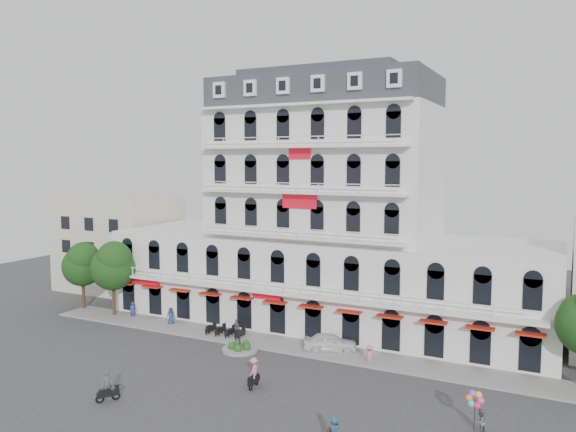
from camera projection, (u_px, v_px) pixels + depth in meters
The scene contains 16 objects.
ground at pixel (233, 380), 42.86m from camera, with size 120.00×120.00×0.00m, color #38383A.
sidewalk at pixel (286, 345), 50.87m from camera, with size 53.00×4.00×0.16m, color gray.
main_building at pixel (325, 226), 57.91m from camera, with size 45.00×15.00×25.80m.
flank_building_west at pixel (119, 243), 73.40m from camera, with size 14.00×10.00×12.00m, color beige.
traffic_island at pixel (240, 348), 49.51m from camera, with size 3.20×3.20×1.60m.
parked_scooter_row at pixel (225, 337), 53.51m from camera, with size 4.40×1.80×1.10m, color black, non-canonical shape.
tree_west_outer at pixel (83, 263), 62.74m from camera, with size 4.50×4.48×7.76m.
tree_west_inner at pixel (113, 264), 60.04m from camera, with size 4.76×4.76×8.25m.
parked_car at pixel (330, 342), 49.40m from camera, with size 1.89×4.69×1.60m, color white.
rider_west at pixel (108, 388), 39.03m from camera, with size 1.13×1.47×2.17m.
rider_center at pixel (254, 372), 41.38m from camera, with size 0.78×1.70×2.29m.
pedestrian_left at pixel (171, 316), 57.16m from camera, with size 0.90×0.59×1.85m, color navy.
pedestrian_mid at pixel (237, 328), 53.45m from camera, with size 1.01×0.42×1.73m, color slate.
pedestrian_right at pixel (369, 355), 45.94m from camera, with size 1.09×0.63×1.69m, color pink.
pedestrian_far at pixel (133, 311), 59.40m from camera, with size 0.67×0.44×1.83m, color navy.
balloon_vendor at pixel (478, 412), 34.52m from camera, with size 1.40×1.30×2.45m.
Camera 1 is at (22.25, -35.19, 16.72)m, focal length 35.00 mm.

